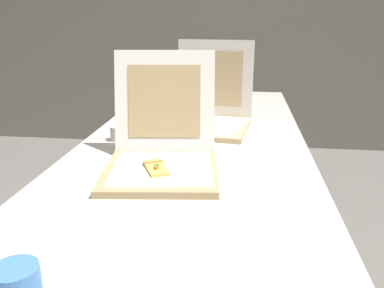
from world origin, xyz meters
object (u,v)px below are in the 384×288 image
table (192,155)px  pizza_box_front (162,154)px  napkin_pile (128,244)px  cup_white_far (159,113)px  cup_white_mid (117,133)px  pizza_box_middle (208,116)px

table → pizza_box_front: size_ratio=4.88×
napkin_pile → pizza_box_front: bearing=91.8°
table → cup_white_far: 0.44m
cup_white_mid → cup_white_far: (0.10, 0.37, 0.00)m
pizza_box_middle → cup_white_mid: 0.43m
table → cup_white_far: size_ratio=39.75×
pizza_box_front → pizza_box_middle: size_ratio=1.19×
pizza_box_front → cup_white_mid: bearing=123.4°
cup_white_mid → pizza_box_front: bearing=-50.1°
cup_white_far → napkin_pile: size_ratio=0.35×
cup_white_far → napkin_pile: bearing=-82.0°
pizza_box_front → cup_white_mid: 0.38m
table → pizza_box_front: pizza_box_front is taller
pizza_box_front → cup_white_far: (-0.14, 0.66, -0.02)m
cup_white_mid → napkin_pile: size_ratio=0.35×
pizza_box_front → cup_white_far: size_ratio=8.14×
pizza_box_front → napkin_pile: (0.01, -0.46, -0.05)m
pizza_box_middle → napkin_pile: 1.00m
pizza_box_middle → cup_white_mid: bearing=-138.4°
cup_white_far → napkin_pile: (0.16, -1.11, -0.03)m
table → pizza_box_front: 0.30m
cup_white_far → pizza_box_middle: bearing=-26.3°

